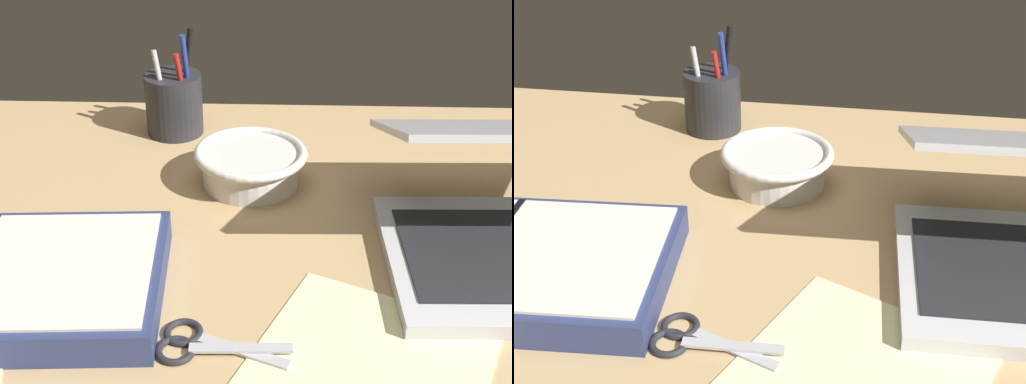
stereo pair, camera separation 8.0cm
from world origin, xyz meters
TOP-DOWN VIEW (x-y plane):
  - desk_top at (0.00, 0.00)cm, footprint 140.00×100.00cm
  - bowl at (-2.94, 23.54)cm, footprint 14.99×14.99cm
  - pen_cup at (-15.07, 39.05)cm, footprint 8.55×8.55cm
  - scissors at (-6.94, -8.30)cm, footprint 13.11×6.68cm

SIDE VIEW (x-z plane):
  - desk_top at x=0.00cm, z-range 0.00..2.00cm
  - scissors at x=-6.94cm, z-range 1.94..2.74cm
  - bowl at x=-2.94cm, z-range 2.31..7.38cm
  - pen_cup at x=-15.07cm, z-range -1.45..14.98cm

